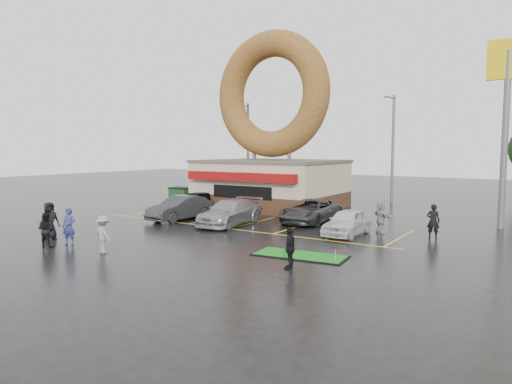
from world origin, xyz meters
The scene contains 19 objects.
ground centered at (0.00, 0.00, 0.00)m, with size 120.00×120.00×0.00m, color black.
donut_shop centered at (-3.00, 12.97, 4.46)m, with size 10.20×8.70×13.50m.
shell_sign centered at (13.00, 12.00, 7.38)m, with size 2.20×0.36×10.60m.
streetlight_left centered at (-10.00, 19.92, 4.78)m, with size 0.40×2.21×9.00m.
streetlight_mid centered at (4.00, 20.92, 4.78)m, with size 0.40×2.21×9.00m.
car_black centered at (-6.44, 8.00, 0.73)m, with size 1.72×4.27×1.46m, color black.
car_dgrey centered at (-4.45, 4.27, 0.77)m, with size 1.63×4.67×1.54m, color #2C2D2F.
car_silver centered at (-0.75, 4.57, 0.76)m, with size 2.12×5.23×1.52m, color #929397.
car_grey centered at (2.93, 8.00, 0.72)m, with size 2.39×5.18×1.44m, color #313134.
car_white centered at (6.42, 5.32, 0.69)m, with size 1.63×4.05×1.38m, color silver.
person_blue centered at (-3.60, -4.33, 0.88)m, with size 0.65×0.42×1.77m, color navy.
person_blackjkt centered at (-4.08, -5.20, 0.81)m, with size 0.78×0.61×1.61m, color black.
person_hoodie centered at (-0.81, -4.55, 0.83)m, with size 1.07×0.62×1.66m, color gray.
person_bystander centered at (-5.62, -4.03, 0.95)m, with size 0.93×0.60×1.89m, color black.
person_cameraman centered at (7.25, -2.36, 0.80)m, with size 0.94×0.39×1.61m, color black.
person_walker_near centered at (7.73, 6.86, 0.90)m, with size 1.67×0.53×1.80m, color #9A9A9D.
person_walker_far centered at (10.41, 6.90, 0.88)m, with size 0.64×0.42×1.76m, color black.
dumpster centered at (-10.35, 10.73, 0.65)m, with size 1.80×1.20×1.30m, color #1C491F.
putting_green centered at (6.59, -0.29, 0.03)m, with size 4.14×2.15×0.50m.
Camera 1 is at (15.51, -17.22, 4.53)m, focal length 32.00 mm.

